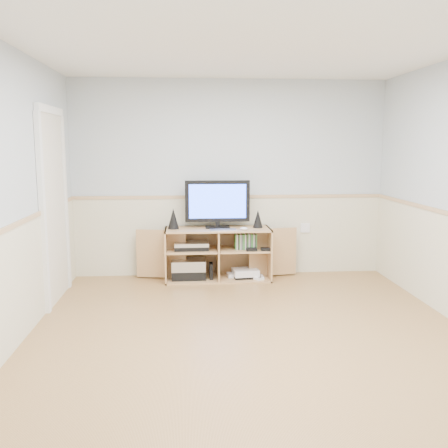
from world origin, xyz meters
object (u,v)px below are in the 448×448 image
at_px(game_consoles, 244,273).
at_px(media_cabinet, 218,252).
at_px(monitor, 217,202).
at_px(keyboard, 223,230).

bearing_deg(game_consoles, media_cabinet, 168.30).
distance_m(monitor, keyboard, 0.37).
bearing_deg(media_cabinet, keyboard, -73.85).
bearing_deg(keyboard, monitor, 99.11).
bearing_deg(keyboard, media_cabinet, 98.37).
distance_m(media_cabinet, game_consoles, 0.43).
bearing_deg(game_consoles, monitor, 169.79).
xyz_separation_m(media_cabinet, game_consoles, (0.34, -0.07, -0.26)).
height_order(media_cabinet, monitor, monitor).
bearing_deg(keyboard, game_consoles, 16.69).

